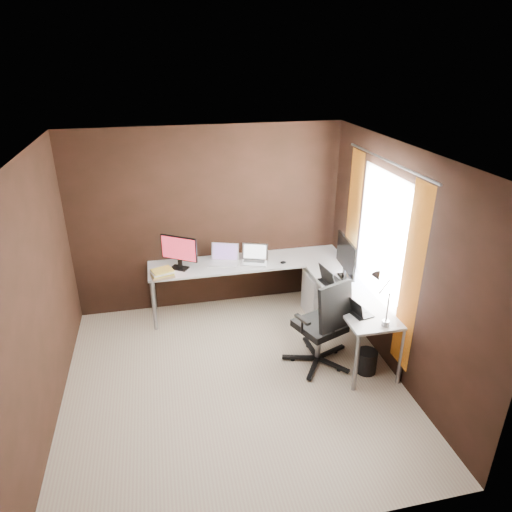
{
  "coord_description": "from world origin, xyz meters",
  "views": [
    {
      "loc": [
        -0.62,
        -3.97,
        3.34
      ],
      "look_at": [
        0.47,
        0.95,
        1.05
      ],
      "focal_mm": 32.0,
      "sensor_mm": 36.0,
      "label": 1
    }
  ],
  "objects_px": {
    "laptop_black_small": "(358,310)",
    "book_stack": "(162,273)",
    "monitor_left": "(179,251)",
    "office_chair": "(321,339)",
    "laptop_white": "(224,259)",
    "drawer_pedestal": "(322,294)",
    "monitor_right": "(346,256)",
    "desk_lamp": "(381,292)",
    "laptop_black_big": "(331,281)",
    "wastebasket": "(366,361)",
    "laptop_silver": "(254,258)"
  },
  "relations": [
    {
      "from": "monitor_left",
      "to": "book_stack",
      "type": "height_order",
      "value": "monitor_left"
    },
    {
      "from": "laptop_white",
      "to": "laptop_silver",
      "type": "bearing_deg",
      "value": 9.21
    },
    {
      "from": "monitor_left",
      "to": "wastebasket",
      "type": "relative_size",
      "value": 1.67
    },
    {
      "from": "laptop_white",
      "to": "wastebasket",
      "type": "distance_m",
      "value": 2.25
    },
    {
      "from": "monitor_left",
      "to": "office_chair",
      "type": "height_order",
      "value": "monitor_left"
    },
    {
      "from": "drawer_pedestal",
      "to": "office_chair",
      "type": "relative_size",
      "value": 0.54
    },
    {
      "from": "laptop_black_big",
      "to": "book_stack",
      "type": "distance_m",
      "value": 2.1
    },
    {
      "from": "laptop_black_big",
      "to": "desk_lamp",
      "type": "relative_size",
      "value": 0.65
    },
    {
      "from": "drawer_pedestal",
      "to": "office_chair",
      "type": "height_order",
      "value": "office_chair"
    },
    {
      "from": "monitor_left",
      "to": "laptop_black_big",
      "type": "xyz_separation_m",
      "value": [
        1.76,
        -0.86,
        -0.2
      ]
    },
    {
      "from": "monitor_left",
      "to": "monitor_right",
      "type": "height_order",
      "value": "monitor_right"
    },
    {
      "from": "laptop_black_small",
      "to": "laptop_black_big",
      "type": "bearing_deg",
      "value": -9.01
    },
    {
      "from": "desk_lamp",
      "to": "office_chair",
      "type": "distance_m",
      "value": 0.98
    },
    {
      "from": "laptop_silver",
      "to": "laptop_white",
      "type": "bearing_deg",
      "value": -170.19
    },
    {
      "from": "desk_lamp",
      "to": "book_stack",
      "type": "bearing_deg",
      "value": 158.49
    },
    {
      "from": "monitor_left",
      "to": "laptop_white",
      "type": "relative_size",
      "value": 1.03
    },
    {
      "from": "laptop_white",
      "to": "laptop_black_big",
      "type": "bearing_deg",
      "value": -18.89
    },
    {
      "from": "drawer_pedestal",
      "to": "laptop_white",
      "type": "bearing_deg",
      "value": 162.84
    },
    {
      "from": "office_chair",
      "to": "laptop_black_big",
      "type": "bearing_deg",
      "value": 39.76
    },
    {
      "from": "laptop_black_big",
      "to": "office_chair",
      "type": "bearing_deg",
      "value": 142.51
    },
    {
      "from": "monitor_left",
      "to": "laptop_white",
      "type": "bearing_deg",
      "value": 38.3
    },
    {
      "from": "drawer_pedestal",
      "to": "monitor_left",
      "type": "xyz_separation_m",
      "value": [
        -1.86,
        0.34,
        0.68
      ]
    },
    {
      "from": "drawer_pedestal",
      "to": "office_chair",
      "type": "distance_m",
      "value": 1.11
    },
    {
      "from": "monitor_right",
      "to": "laptop_white",
      "type": "bearing_deg",
      "value": 65.11
    },
    {
      "from": "drawer_pedestal",
      "to": "laptop_black_small",
      "type": "bearing_deg",
      "value": -93.02
    },
    {
      "from": "monitor_right",
      "to": "desk_lamp",
      "type": "distance_m",
      "value": 1.05
    },
    {
      "from": "monitor_left",
      "to": "laptop_silver",
      "type": "bearing_deg",
      "value": 32.21
    },
    {
      "from": "laptop_white",
      "to": "laptop_black_small",
      "type": "distance_m",
      "value": 2.01
    },
    {
      "from": "office_chair",
      "to": "wastebasket",
      "type": "bearing_deg",
      "value": -50.75
    },
    {
      "from": "monitor_right",
      "to": "laptop_black_small",
      "type": "distance_m",
      "value": 0.89
    },
    {
      "from": "monitor_right",
      "to": "wastebasket",
      "type": "xyz_separation_m",
      "value": [
        -0.06,
        -0.9,
        -0.89
      ]
    },
    {
      "from": "laptop_silver",
      "to": "office_chair",
      "type": "relative_size",
      "value": 0.37
    },
    {
      "from": "laptop_black_small",
      "to": "office_chair",
      "type": "relative_size",
      "value": 0.28
    },
    {
      "from": "laptop_white",
      "to": "wastebasket",
      "type": "bearing_deg",
      "value": -32.44
    },
    {
      "from": "laptop_silver",
      "to": "book_stack",
      "type": "distance_m",
      "value": 1.24
    },
    {
      "from": "laptop_silver",
      "to": "laptop_black_small",
      "type": "relative_size",
      "value": 1.32
    },
    {
      "from": "drawer_pedestal",
      "to": "monitor_right",
      "type": "relative_size",
      "value": 0.93
    },
    {
      "from": "book_stack",
      "to": "desk_lamp",
      "type": "xyz_separation_m",
      "value": [
        2.15,
        -1.59,
        0.33
      ]
    },
    {
      "from": "laptop_white",
      "to": "laptop_black_big",
      "type": "height_order",
      "value": "laptop_white"
    },
    {
      "from": "laptop_white",
      "to": "office_chair",
      "type": "xyz_separation_m",
      "value": [
        0.88,
        -1.43,
        -0.46
      ]
    },
    {
      "from": "laptop_black_small",
      "to": "book_stack",
      "type": "height_order",
      "value": "laptop_black_small"
    },
    {
      "from": "monitor_right",
      "to": "laptop_silver",
      "type": "height_order",
      "value": "monitor_right"
    },
    {
      "from": "drawer_pedestal",
      "to": "monitor_left",
      "type": "distance_m",
      "value": 2.01
    },
    {
      "from": "book_stack",
      "to": "office_chair",
      "type": "bearing_deg",
      "value": -34.91
    },
    {
      "from": "monitor_right",
      "to": "laptop_silver",
      "type": "bearing_deg",
      "value": 58.87
    },
    {
      "from": "monitor_right",
      "to": "office_chair",
      "type": "relative_size",
      "value": 0.58
    },
    {
      "from": "monitor_right",
      "to": "laptop_white",
      "type": "relative_size",
      "value": 1.49
    },
    {
      "from": "drawer_pedestal",
      "to": "book_stack",
      "type": "height_order",
      "value": "book_stack"
    },
    {
      "from": "laptop_black_small",
      "to": "wastebasket",
      "type": "distance_m",
      "value": 0.66
    },
    {
      "from": "laptop_black_big",
      "to": "desk_lamp",
      "type": "bearing_deg",
      "value": -178.62
    }
  ]
}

